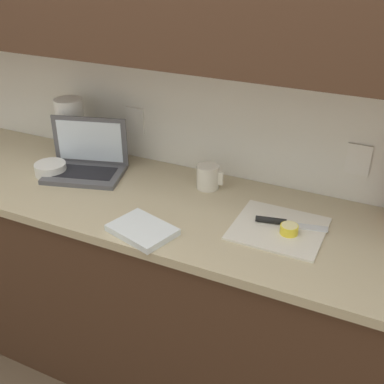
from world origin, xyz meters
TOP-DOWN VIEW (x-y plane):
  - ground_plane at (0.00, 0.00)m, footprint 12.00×12.00m
  - wall_back at (0.00, 0.25)m, footprint 5.20×0.38m
  - counter_unit at (-0.02, 0.00)m, footprint 2.33×0.64m
  - laptop at (-0.42, 0.09)m, footprint 0.38×0.30m
  - cutting_board at (0.47, -0.00)m, footprint 0.32×0.29m
  - knife at (0.47, 0.02)m, footprint 0.26×0.08m
  - lemon_half_cut at (0.51, -0.02)m, footprint 0.06×0.06m
  - measuring_cup at (0.12, 0.18)m, footprint 0.11×0.09m
  - bowl_white at (-0.55, -0.00)m, footprint 0.13×0.13m
  - paper_towel_roll at (-0.59, 0.21)m, footprint 0.13×0.13m
  - dish_towel at (0.05, -0.23)m, footprint 0.26×0.22m

SIDE VIEW (x-z plane):
  - ground_plane at x=0.00m, z-range 0.00..0.00m
  - counter_unit at x=-0.02m, z-range 0.01..0.92m
  - cutting_board at x=0.47m, z-range 0.91..0.92m
  - dish_towel at x=0.05m, z-range 0.91..0.93m
  - knife at x=0.47m, z-range 0.92..0.94m
  - lemon_half_cut at x=0.51m, z-range 0.92..0.95m
  - bowl_white at x=-0.55m, z-range 0.91..0.96m
  - measuring_cup at x=0.12m, z-range 0.91..1.01m
  - laptop at x=-0.42m, z-range 0.85..1.08m
  - paper_towel_roll at x=-0.59m, z-range 0.91..1.18m
  - wall_back at x=0.00m, z-range 0.26..2.86m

